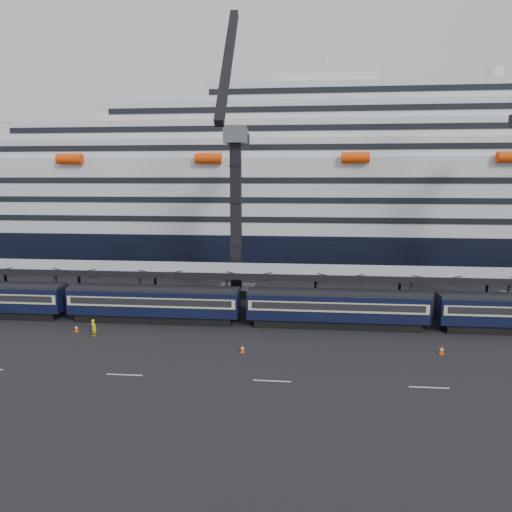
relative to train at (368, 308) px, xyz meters
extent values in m
plane|color=black|center=(4.65, -10.00, -2.20)|extent=(260.00, 260.00, 0.00)
cube|color=beige|center=(-21.35, -14.00, -2.19)|extent=(3.00, 0.15, 0.02)
cube|color=beige|center=(-9.35, -14.00, -2.19)|extent=(3.00, 0.15, 0.02)
cube|color=beige|center=(2.65, -14.00, -2.19)|extent=(3.00, 0.15, 0.02)
cube|color=black|center=(-23.35, 0.00, -1.75)|extent=(17.48, 2.40, 0.90)
cube|color=black|center=(-23.35, 0.00, 0.05)|extent=(19.00, 2.80, 2.70)
cube|color=#C7C28C|center=(-23.35, 0.00, 0.35)|extent=(18.62, 2.92, 1.05)
cube|color=black|center=(-23.35, 0.00, 0.40)|extent=(17.86, 2.98, 0.70)
cube|color=black|center=(-23.35, 0.00, 1.55)|extent=(19.00, 2.50, 0.35)
cube|color=black|center=(-3.35, 0.00, -1.75)|extent=(17.48, 2.40, 0.90)
cube|color=black|center=(-3.35, 0.00, 0.05)|extent=(19.00, 2.80, 2.70)
cube|color=#C7C28C|center=(-3.35, 0.00, 0.35)|extent=(18.62, 2.92, 1.05)
cube|color=black|center=(-3.35, 0.00, 0.40)|extent=(17.86, 2.98, 0.70)
cube|color=black|center=(-3.35, 0.00, 1.55)|extent=(19.00, 2.50, 0.35)
cube|color=gray|center=(4.65, 4.00, 3.20)|extent=(130.00, 6.00, 0.25)
cube|color=black|center=(4.65, 1.00, 2.90)|extent=(130.00, 0.25, 0.70)
cube|color=black|center=(4.65, 7.00, 2.90)|extent=(130.00, 0.25, 0.70)
cube|color=black|center=(-45.35, 6.80, 0.50)|extent=(0.25, 0.25, 5.40)
cube|color=black|center=(-35.35, 1.20, 0.50)|extent=(0.25, 0.25, 5.40)
cube|color=black|center=(-35.35, 6.80, 0.50)|extent=(0.25, 0.25, 5.40)
cube|color=black|center=(-25.35, 1.20, 0.50)|extent=(0.25, 0.25, 5.40)
cube|color=black|center=(-25.35, 6.80, 0.50)|extent=(0.25, 0.25, 5.40)
cube|color=black|center=(-15.35, 1.20, 0.50)|extent=(0.25, 0.25, 5.40)
cube|color=black|center=(-15.35, 6.80, 0.50)|extent=(0.25, 0.25, 5.40)
cube|color=black|center=(-5.35, 1.20, 0.50)|extent=(0.25, 0.25, 5.40)
cube|color=black|center=(-5.35, 6.80, 0.50)|extent=(0.25, 0.25, 5.40)
cube|color=black|center=(4.65, 1.20, 0.50)|extent=(0.25, 0.25, 5.40)
cube|color=black|center=(4.65, 6.80, 0.50)|extent=(0.25, 0.25, 5.40)
cube|color=black|center=(14.65, 1.20, 0.50)|extent=(0.25, 0.25, 5.40)
cube|color=black|center=(14.65, 6.80, 0.50)|extent=(0.25, 0.25, 5.40)
cube|color=black|center=(4.65, 36.00, 1.30)|extent=(200.00, 28.00, 7.00)
cube|color=silver|center=(4.65, 36.00, 10.80)|extent=(190.00, 26.88, 12.00)
cube|color=silver|center=(4.65, 36.00, 18.30)|extent=(160.00, 24.64, 3.00)
cube|color=black|center=(4.65, 23.63, 18.30)|extent=(153.60, 0.12, 0.90)
cube|color=silver|center=(4.65, 36.00, 21.30)|extent=(124.00, 21.84, 3.00)
cube|color=black|center=(4.65, 25.03, 21.30)|extent=(119.04, 0.12, 0.90)
cube|color=silver|center=(4.65, 36.00, 24.30)|extent=(90.00, 19.04, 3.00)
cube|color=black|center=(4.65, 26.43, 24.30)|extent=(86.40, 0.12, 0.90)
cube|color=silver|center=(4.65, 36.00, 27.30)|extent=(56.00, 16.24, 3.00)
cube|color=black|center=(4.65, 27.83, 27.30)|extent=(53.76, 0.12, 0.90)
cube|color=silver|center=(-3.35, 36.00, 29.80)|extent=(16.00, 12.00, 2.50)
cylinder|color=silver|center=(24.65, 36.00, 30.30)|extent=(2.80, 2.80, 3.00)
cylinder|color=#F64107|center=(-43.35, 21.96, 16.60)|extent=(4.00, 1.60, 1.60)
cylinder|color=#F64107|center=(-21.35, 21.96, 16.60)|extent=(4.00, 1.60, 1.60)
cylinder|color=#F64107|center=(0.65, 21.96, 16.60)|extent=(4.00, 1.60, 1.60)
cylinder|color=#F64107|center=(22.65, 21.96, 16.60)|extent=(4.00, 1.60, 1.60)
cube|color=#464A4D|center=(-15.35, 9.00, -1.20)|extent=(4.50, 4.50, 2.00)
cube|color=black|center=(-15.35, 9.00, 8.80)|extent=(1.30, 1.30, 18.00)
cube|color=#464A4D|center=(-15.35, 9.00, 18.80)|extent=(2.60, 3.20, 2.00)
cube|color=black|center=(-15.35, 3.21, 25.69)|extent=(0.90, 12.26, 14.37)
cube|color=black|center=(-15.35, 11.52, 18.80)|extent=(0.90, 5.04, 0.90)
cube|color=black|center=(-15.35, 14.04, 18.60)|extent=(2.20, 1.60, 1.60)
imported|color=#DCE80C|center=(-27.92, -5.35, -1.32)|extent=(0.76, 0.63, 1.77)
cube|color=#F64107|center=(-30.37, -4.17, -2.18)|extent=(0.39, 0.39, 0.04)
cone|color=#F64107|center=(-30.37, -4.17, -1.79)|extent=(0.33, 0.33, 0.74)
cylinder|color=white|center=(-30.37, -4.17, -1.79)|extent=(0.28, 0.28, 0.12)
cube|color=#F64107|center=(-12.43, -8.26, -2.18)|extent=(0.38, 0.38, 0.04)
cone|color=#F64107|center=(-12.43, -8.26, -1.80)|extent=(0.32, 0.32, 0.71)
cylinder|color=white|center=(-12.43, -8.26, -1.80)|extent=(0.27, 0.27, 0.12)
cube|color=#F64107|center=(5.65, -6.93, -2.18)|extent=(0.42, 0.42, 0.04)
cone|color=#F64107|center=(5.65, -6.93, -1.76)|extent=(0.35, 0.35, 0.79)
cylinder|color=white|center=(5.65, -6.93, -1.76)|extent=(0.30, 0.30, 0.13)
camera|label=1|loc=(-7.39, -47.70, 13.51)|focal=32.00mm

